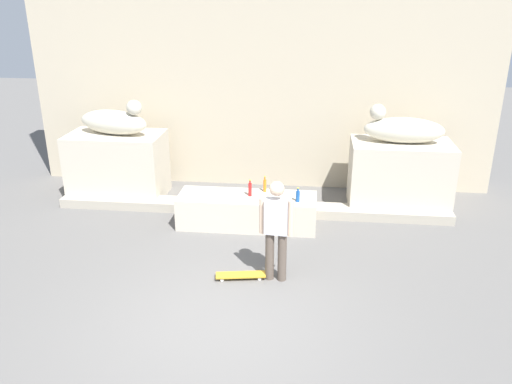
% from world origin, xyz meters
% --- Properties ---
extents(ground_plane, '(40.00, 40.00, 0.00)m').
position_xyz_m(ground_plane, '(0.00, 0.00, 0.00)').
color(ground_plane, '#605E5B').
extents(facade_wall, '(10.46, 0.60, 6.78)m').
position_xyz_m(facade_wall, '(0.00, 5.96, 3.39)').
color(facade_wall, '#C0B297').
rests_on(facade_wall, ground_plane).
extents(pedestal_left, '(2.05, 1.18, 1.43)m').
position_xyz_m(pedestal_left, '(-3.05, 4.62, 0.71)').
color(pedestal_left, beige).
rests_on(pedestal_left, ground_plane).
extents(pedestal_right, '(2.05, 1.18, 1.43)m').
position_xyz_m(pedestal_right, '(3.05, 4.62, 0.71)').
color(pedestal_right, beige).
rests_on(pedestal_right, ground_plane).
extents(statue_reclining_left, '(1.69, 0.93, 0.78)m').
position_xyz_m(statue_reclining_left, '(-3.01, 4.61, 1.71)').
color(statue_reclining_left, beige).
rests_on(statue_reclining_left, pedestal_left).
extents(statue_reclining_right, '(1.63, 0.65, 0.78)m').
position_xyz_m(statue_reclining_right, '(3.01, 4.62, 1.71)').
color(statue_reclining_right, beige).
rests_on(statue_reclining_right, pedestal_right).
extents(ledge_block, '(2.68, 0.87, 0.62)m').
position_xyz_m(ledge_block, '(0.00, 3.36, 0.31)').
color(ledge_block, beige).
rests_on(ledge_block, ground_plane).
extents(skater, '(0.54, 0.24, 1.67)m').
position_xyz_m(skater, '(0.71, 1.38, 0.92)').
color(skater, brown).
rests_on(skater, ground_plane).
extents(skateboard, '(0.82, 0.33, 0.08)m').
position_xyz_m(skateboard, '(0.15, 1.33, 0.06)').
color(skateboard, gold).
rests_on(skateboard, ground_plane).
extents(bottle_red, '(0.07, 0.07, 0.33)m').
position_xyz_m(bottle_red, '(0.06, 3.37, 0.76)').
color(bottle_red, red).
rests_on(bottle_red, ledge_block).
extents(bottle_blue, '(0.08, 0.08, 0.28)m').
position_xyz_m(bottle_blue, '(0.98, 3.18, 0.73)').
color(bottle_blue, '#194C99').
rests_on(bottle_blue, ledge_block).
extents(bottle_orange, '(0.06, 0.06, 0.32)m').
position_xyz_m(bottle_orange, '(0.32, 3.62, 0.76)').
color(bottle_orange, orange).
rests_on(bottle_orange, ledge_block).
extents(stair_step, '(8.14, 0.50, 0.19)m').
position_xyz_m(stair_step, '(0.00, 4.01, 0.10)').
color(stair_step, '#A9A08F').
rests_on(stair_step, ground_plane).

